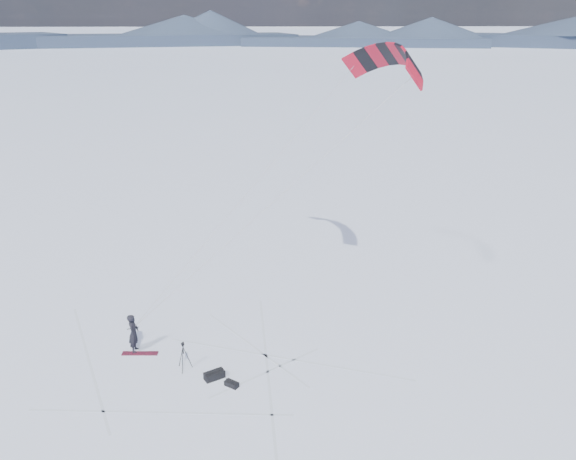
{
  "coord_description": "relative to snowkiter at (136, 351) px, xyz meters",
  "views": [
    {
      "loc": [
        2.84,
        -20.95,
        14.82
      ],
      "look_at": [
        4.6,
        4.46,
        5.1
      ],
      "focal_mm": 35.0,
      "sensor_mm": 36.0,
      "label": 1
    }
  ],
  "objects": [
    {
      "name": "ground",
      "position": [
        2.79,
        -2.25,
        0.0
      ],
      "size": [
        1800.0,
        1800.0,
        0.0
      ],
      "primitive_type": "plane",
      "color": "white"
    },
    {
      "name": "snowkiter",
      "position": [
        0.0,
        0.0,
        0.0
      ],
      "size": [
        0.49,
        0.72,
        1.93
      ],
      "primitive_type": "imported",
      "rotation": [
        0.0,
        0.0,
        1.53
      ],
      "color": "black",
      "rests_on": "ground"
    },
    {
      "name": "tripod",
      "position": [
        2.47,
        -1.62,
        0.88
      ],
      "size": [
        0.65,
        0.63,
        1.36
      ],
      "rotation": [
        0.0,
        0.0,
        0.32
      ],
      "color": "black",
      "rests_on": "ground"
    },
    {
      "name": "gear_bag_a",
      "position": [
        3.84,
        -2.42,
        0.17
      ],
      "size": [
        0.97,
        0.78,
        0.39
      ],
      "rotation": [
        0.0,
        0.0,
        0.49
      ],
      "color": "black",
      "rests_on": "ground"
    },
    {
      "name": "snow_tracks",
      "position": [
        2.14,
        -2.61,
        0.0
      ],
      "size": [
        14.76,
        10.25,
        0.01
      ],
      "color": "#B2BED3",
      "rests_on": "ground"
    },
    {
      "name": "power_kite",
      "position": [
        12.36,
        4.27,
        12.75
      ],
      "size": [
        13.8,
        7.14,
        12.46
      ],
      "color": "#B01025",
      "rests_on": "ground"
    },
    {
      "name": "horizon_hills",
      "position": [
        2.79,
        -2.25,
        3.82
      ],
      "size": [
        704.0,
        704.42,
        9.15
      ],
      "color": "#1D283A",
      "rests_on": "ground"
    },
    {
      "name": "snowboard",
      "position": [
        0.25,
        -0.26,
        0.02
      ],
      "size": [
        1.7,
        0.43,
        0.04
      ],
      "primitive_type": "cube",
      "rotation": [
        0.0,
        0.0,
        -0.07
      ],
      "color": "maroon",
      "rests_on": "ground"
    },
    {
      "name": "gear_bag_b",
      "position": [
        4.61,
        -3.03,
        0.12
      ],
      "size": [
        0.67,
        0.61,
        0.28
      ],
      "rotation": [
        0.0,
        0.0,
        -0.65
      ],
      "color": "black",
      "rests_on": "ground"
    }
  ]
}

